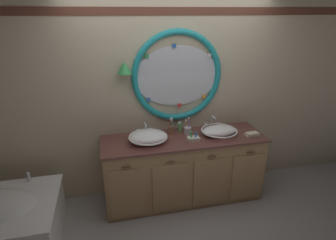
# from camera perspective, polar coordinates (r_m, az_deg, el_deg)

# --- Properties ---
(ground_plane) EXTENTS (14.00, 14.00, 0.00)m
(ground_plane) POSITION_cam_1_polar(r_m,az_deg,el_deg) (3.69, 2.75, -17.65)
(ground_plane) COLOR gray
(back_wall_assembly) EXTENTS (6.40, 0.26, 2.60)m
(back_wall_assembly) POSITION_cam_1_polar(r_m,az_deg,el_deg) (3.57, 0.63, 5.19)
(back_wall_assembly) COLOR beige
(back_wall_assembly) RESTS_ON ground_plane
(vanity_counter) EXTENTS (2.03, 0.65, 0.87)m
(vanity_counter) POSITION_cam_1_polar(r_m,az_deg,el_deg) (3.65, 3.12, -9.77)
(vanity_counter) COLOR tan
(vanity_counter) RESTS_ON ground_plane
(sink_basin_left) EXTENTS (0.47, 0.47, 0.14)m
(sink_basin_left) POSITION_cam_1_polar(r_m,az_deg,el_deg) (3.30, -4.12, -3.48)
(sink_basin_left) COLOR white
(sink_basin_left) RESTS_ON vanity_counter
(sink_basin_right) EXTENTS (0.45, 0.45, 0.12)m
(sink_basin_right) POSITION_cam_1_polar(r_m,az_deg,el_deg) (3.54, 10.42, -2.15)
(sink_basin_right) COLOR white
(sink_basin_right) RESTS_ON vanity_counter
(faucet_set_left) EXTENTS (0.21, 0.15, 0.16)m
(faucet_set_left) POSITION_cam_1_polar(r_m,az_deg,el_deg) (3.53, -4.76, -1.93)
(faucet_set_left) COLOR silver
(faucet_set_left) RESTS_ON vanity_counter
(faucet_set_right) EXTENTS (0.22, 0.15, 0.18)m
(faucet_set_right) POSITION_cam_1_polar(r_m,az_deg,el_deg) (3.75, 8.96, -0.56)
(faucet_set_right) COLOR silver
(faucet_set_right) RESTS_ON vanity_counter
(toothbrush_holder_left) EXTENTS (0.08, 0.08, 0.22)m
(toothbrush_holder_left) POSITION_cam_1_polar(r_m,az_deg,el_deg) (3.52, 0.64, -1.87)
(toothbrush_holder_left) COLOR #996647
(toothbrush_holder_left) RESTS_ON vanity_counter
(toothbrush_holder_right) EXTENTS (0.09, 0.09, 0.22)m
(toothbrush_holder_right) POSITION_cam_1_polar(r_m,az_deg,el_deg) (3.53, 4.02, -2.09)
(toothbrush_holder_right) COLOR silver
(toothbrush_holder_right) RESTS_ON vanity_counter
(soap_dispenser) EXTENTS (0.06, 0.07, 0.14)m
(soap_dispenser) POSITION_cam_1_polar(r_m,az_deg,el_deg) (3.59, 2.43, -1.45)
(soap_dispenser) COLOR #6BAD66
(soap_dispenser) RESTS_ON vanity_counter
(folded_hand_towel) EXTENTS (0.17, 0.10, 0.04)m
(folded_hand_towel) POSITION_cam_1_polar(r_m,az_deg,el_deg) (3.64, 16.84, -2.81)
(folded_hand_towel) COLOR beige
(folded_hand_towel) RESTS_ON vanity_counter
(toiletry_basket) EXTENTS (0.14, 0.09, 0.13)m
(toiletry_basket) POSITION_cam_1_polar(r_m,az_deg,el_deg) (3.36, 5.20, -3.78)
(toiletry_basket) COLOR beige
(toiletry_basket) RESTS_ON vanity_counter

